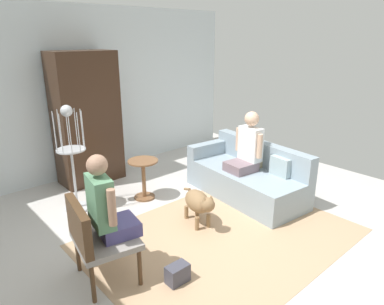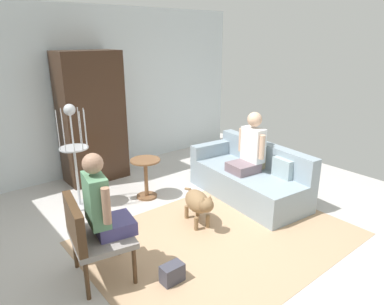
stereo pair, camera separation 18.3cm
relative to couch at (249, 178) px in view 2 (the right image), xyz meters
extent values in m
plane|color=beige|center=(-1.37, -0.48, -0.30)|extent=(7.19, 7.19, 0.00)
cube|color=silver|center=(-1.37, 2.58, 1.14)|extent=(6.34, 0.12, 2.88)
cube|color=tan|center=(-1.19, -0.62, -0.29)|extent=(3.16, 2.35, 0.01)
cube|color=#8EA0AD|center=(-0.05, -0.02, -0.08)|extent=(1.05, 1.98, 0.44)
cube|color=#8EA0AD|center=(0.28, -0.06, 0.33)|extent=(0.37, 1.91, 0.37)
cube|color=#8EA0AD|center=(0.03, 0.83, 0.25)|extent=(0.88, 0.27, 0.22)
cube|color=#9EB2B7|center=(0.11, -0.52, 0.28)|extent=(0.13, 0.33, 0.28)
cube|color=#C6B284|center=(0.16, 0.01, 0.28)|extent=(0.13, 0.32, 0.28)
cylinder|color=#4C331E|center=(-2.33, -0.12, -0.09)|extent=(0.04, 0.04, 0.42)
cylinder|color=#4C331E|center=(-2.43, -0.66, -0.09)|extent=(0.04, 0.04, 0.42)
cylinder|color=#4C331E|center=(-2.79, -0.03, -0.09)|extent=(0.04, 0.04, 0.42)
cylinder|color=#4C331E|center=(-2.89, -0.57, -0.09)|extent=(0.04, 0.04, 0.42)
cube|color=gray|center=(-2.61, -0.34, 0.15)|extent=(0.68, 0.74, 0.06)
cube|color=#4C331E|center=(-2.85, -0.30, 0.39)|extent=(0.20, 0.65, 0.41)
cube|color=slate|center=(-0.16, -0.01, 0.21)|extent=(0.45, 0.41, 0.14)
cube|color=white|center=(0.02, -0.03, 0.54)|extent=(0.22, 0.38, 0.51)
sphere|color=#DDB293|center=(0.02, -0.03, 0.93)|extent=(0.22, 0.22, 0.22)
cylinder|color=#DDB293|center=(-0.05, -0.25, 0.57)|extent=(0.08, 0.08, 0.36)
cylinder|color=#DDB293|center=(0.00, 0.20, 0.57)|extent=(0.08, 0.08, 0.36)
cube|color=#494278|center=(-2.47, -0.37, 0.25)|extent=(0.44, 0.42, 0.14)
cube|color=#598C66|center=(-2.63, -0.34, 0.58)|extent=(0.24, 0.39, 0.51)
sphere|color=#A57A60|center=(-2.63, -0.34, 0.95)|extent=(0.20, 0.20, 0.20)
cylinder|color=#A57A60|center=(-2.55, -0.13, 0.60)|extent=(0.08, 0.08, 0.36)
cylinder|color=#A57A60|center=(-2.63, -0.57, 0.60)|extent=(0.08, 0.08, 0.36)
cylinder|color=brown|center=(-1.27, 0.96, 0.31)|extent=(0.45, 0.45, 0.02)
cylinder|color=brown|center=(-1.27, 0.96, 0.00)|extent=(0.06, 0.06, 0.59)
cylinder|color=brown|center=(-1.27, 0.96, -0.28)|extent=(0.32, 0.32, 0.03)
ellipsoid|color=olive|center=(-1.17, -0.14, 0.02)|extent=(0.40, 0.54, 0.27)
sphere|color=olive|center=(-1.26, -0.42, 0.10)|extent=(0.18, 0.18, 0.18)
cone|color=olive|center=(-1.22, -0.43, 0.19)|extent=(0.06, 0.06, 0.06)
cone|color=olive|center=(-1.30, -0.41, 0.19)|extent=(0.06, 0.06, 0.06)
cylinder|color=olive|center=(-1.08, 0.17, 0.06)|extent=(0.09, 0.18, 0.10)
cylinder|color=olive|center=(-1.14, -0.32, -0.21)|extent=(0.06, 0.06, 0.18)
cylinder|color=olive|center=(-1.30, -0.27, -0.21)|extent=(0.06, 0.06, 0.18)
cylinder|color=olive|center=(-1.05, 0.00, -0.21)|extent=(0.06, 0.06, 0.18)
cylinder|color=olive|center=(-1.20, 0.05, -0.21)|extent=(0.06, 0.06, 0.18)
cylinder|color=silver|center=(-2.19, 1.32, -0.28)|extent=(0.36, 0.36, 0.03)
cylinder|color=silver|center=(-2.19, 1.32, 0.15)|extent=(0.04, 0.04, 0.89)
cylinder|color=silver|center=(-2.19, 1.32, 0.60)|extent=(0.40, 0.40, 0.02)
cylinder|color=silver|center=(-2.01, 1.32, 0.88)|extent=(0.01, 0.01, 0.53)
cylinder|color=silver|center=(-2.04, 1.43, 0.88)|extent=(0.01, 0.01, 0.53)
cylinder|color=silver|center=(-2.14, 1.50, 0.88)|extent=(0.01, 0.01, 0.53)
cylinder|color=silver|center=(-2.25, 1.50, 0.88)|extent=(0.01, 0.01, 0.53)
cylinder|color=silver|center=(-2.35, 1.43, 0.88)|extent=(0.01, 0.01, 0.53)
cylinder|color=silver|center=(-2.38, 1.32, 0.88)|extent=(0.01, 0.01, 0.53)
cylinder|color=silver|center=(-2.35, 1.21, 0.88)|extent=(0.01, 0.01, 0.53)
cylinder|color=silver|center=(-2.25, 1.14, 0.88)|extent=(0.01, 0.01, 0.53)
cylinder|color=silver|center=(-2.14, 1.14, 0.88)|extent=(0.01, 0.01, 0.53)
cylinder|color=silver|center=(-2.04, 1.21, 0.88)|extent=(0.01, 0.01, 0.53)
sphere|color=silver|center=(-2.19, 1.32, 1.14)|extent=(0.16, 0.16, 0.16)
cube|color=#382316|center=(-1.53, 2.17, 0.79)|extent=(1.01, 0.56, 2.17)
cube|color=#3F3F4C|center=(-2.13, -0.88, -0.20)|extent=(0.24, 0.15, 0.20)
camera|label=1|loc=(-3.98, -3.17, 2.09)|focal=32.55mm
camera|label=2|loc=(-3.85, -3.28, 2.09)|focal=32.55mm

